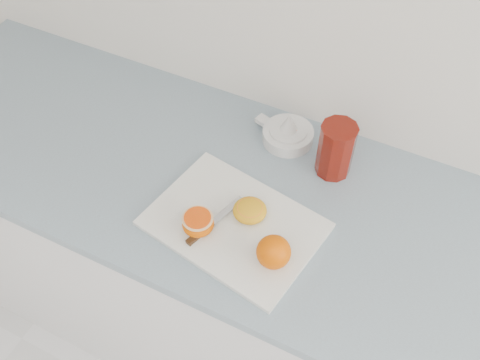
# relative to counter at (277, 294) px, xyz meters

# --- Properties ---
(counter) EXTENTS (2.28, 0.64, 0.89)m
(counter) POSITION_rel_counter_xyz_m (0.00, 0.00, 0.00)
(counter) COLOR white
(counter) RESTS_ON ground
(cutting_board) EXTENTS (0.42, 0.33, 0.01)m
(cutting_board) POSITION_rel_counter_xyz_m (-0.09, -0.11, 0.45)
(cutting_board) COLOR silver
(cutting_board) RESTS_ON counter
(whole_orange) EXTENTS (0.08, 0.08, 0.08)m
(whole_orange) POSITION_rel_counter_xyz_m (0.03, -0.16, 0.49)
(whole_orange) COLOR #E06B00
(whole_orange) RESTS_ON cutting_board
(half_orange) EXTENTS (0.07, 0.07, 0.05)m
(half_orange) POSITION_rel_counter_xyz_m (-0.15, -0.16, 0.48)
(half_orange) COLOR #E06B00
(half_orange) RESTS_ON cutting_board
(squeezed_shell) EXTENTS (0.08, 0.08, 0.03)m
(squeezed_shell) POSITION_rel_counter_xyz_m (-0.06, -0.07, 0.47)
(squeezed_shell) COLOR orange
(squeezed_shell) RESTS_ON cutting_board
(paring_knife) EXTENTS (0.06, 0.17, 0.01)m
(paring_knife) POSITION_rel_counter_xyz_m (-0.14, -0.16, 0.46)
(paring_knife) COLOR #3F2D15
(paring_knife) RESTS_ON cutting_board
(citrus_juicer) EXTENTS (0.17, 0.13, 0.09)m
(citrus_juicer) POSITION_rel_counter_xyz_m (-0.09, 0.20, 0.47)
(citrus_juicer) COLOR white
(citrus_juicer) RESTS_ON counter
(red_tumbler) EXTENTS (0.09, 0.09, 0.15)m
(red_tumbler) POSITION_rel_counter_xyz_m (0.06, 0.15, 0.51)
(red_tumbler) COLOR #681309
(red_tumbler) RESTS_ON counter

